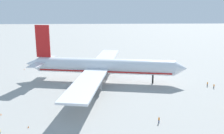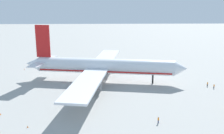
% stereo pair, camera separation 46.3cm
% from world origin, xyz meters
% --- Properties ---
extents(ground_plane, '(600.00, 600.00, 0.00)m').
position_xyz_m(ground_plane, '(0.00, 0.00, 0.00)').
color(ground_plane, '#9E9E99').
extents(airliner, '(67.24, 79.85, 23.12)m').
position_xyz_m(airliner, '(-1.32, 0.32, 6.39)').
color(airliner, silver).
rests_on(airliner, ground).
extents(ground_worker_0, '(0.55, 0.55, 1.64)m').
position_xyz_m(ground_worker_0, '(41.78, -10.19, 0.83)').
color(ground_worker_0, black).
rests_on(ground_worker_0, ground).
extents(ground_worker_3, '(0.49, 0.49, 1.79)m').
position_xyz_m(ground_worker_3, '(14.28, -38.75, 0.91)').
color(ground_worker_3, navy).
rests_on(ground_worker_3, ground).
extents(ground_worker_4, '(0.52, 0.52, 1.79)m').
position_xyz_m(ground_worker_4, '(40.24, -7.69, 0.92)').
color(ground_worker_4, black).
rests_on(ground_worker_4, ground).
extents(traffic_cone_0, '(0.36, 0.36, 0.55)m').
position_xyz_m(traffic_cone_0, '(12.39, 40.61, 0.28)').
color(traffic_cone_0, orange).
rests_on(traffic_cone_0, ground).
extents(traffic_cone_1, '(0.36, 0.36, 0.55)m').
position_xyz_m(traffic_cone_1, '(-30.82, -32.01, 0.28)').
color(traffic_cone_1, orange).
rests_on(traffic_cone_1, ground).
extents(traffic_cone_2, '(0.36, 0.36, 0.55)m').
position_xyz_m(traffic_cone_2, '(-20.65, -40.19, 0.28)').
color(traffic_cone_2, orange).
rests_on(traffic_cone_2, ground).
extents(traffic_cone_3, '(0.36, 0.36, 0.55)m').
position_xyz_m(traffic_cone_3, '(-39.34, 20.47, 0.28)').
color(traffic_cone_3, orange).
rests_on(traffic_cone_3, ground).
extents(traffic_cone_4, '(0.36, 0.36, 0.55)m').
position_xyz_m(traffic_cone_4, '(27.31, 35.67, 0.28)').
color(traffic_cone_4, orange).
rests_on(traffic_cone_4, ground).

